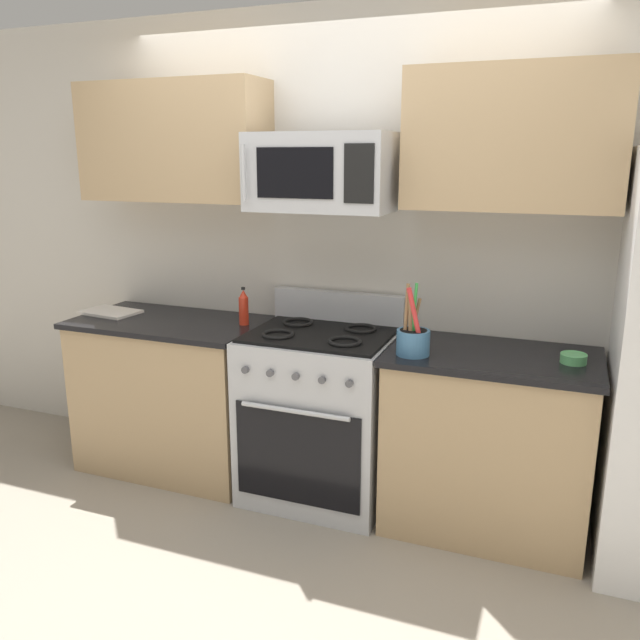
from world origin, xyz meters
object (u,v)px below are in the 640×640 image
at_px(range_oven, 320,413).
at_px(bottle_hot_sauce, 244,308).
at_px(microwave, 322,172).
at_px(prep_bowl, 574,358).
at_px(utensil_crock, 413,339).
at_px(cutting_board, 110,312).

relative_size(range_oven, bottle_hot_sauce, 5.13).
bearing_deg(microwave, prep_bowl, -1.74).
relative_size(microwave, prep_bowl, 5.98).
xyz_separation_m(bottle_hot_sauce, prep_bowl, (1.72, -0.07, -0.07)).
bearing_deg(bottle_hot_sauce, range_oven, -7.25).
distance_m(bottle_hot_sauce, prep_bowl, 1.72).
xyz_separation_m(utensil_crock, cutting_board, (-1.88, 0.16, -0.07)).
height_order(range_oven, utensil_crock, utensil_crock).
bearing_deg(microwave, range_oven, -89.93).
bearing_deg(utensil_crock, range_oven, 164.10).
distance_m(microwave, bottle_hot_sauce, 0.88).
xyz_separation_m(utensil_crock, bottle_hot_sauce, (-1.01, 0.21, 0.02)).
height_order(range_oven, prep_bowl, range_oven).
height_order(range_oven, cutting_board, range_oven).
bearing_deg(bottle_hot_sauce, prep_bowl, -2.38).
distance_m(utensil_crock, bottle_hot_sauce, 1.03).
distance_m(cutting_board, prep_bowl, 2.59).
bearing_deg(bottle_hot_sauce, microwave, -4.01).
distance_m(microwave, prep_bowl, 1.48).
xyz_separation_m(range_oven, cutting_board, (-1.35, 0.01, 0.44)).
bearing_deg(utensil_crock, microwave, 161.39).
bearing_deg(utensil_crock, prep_bowl, 11.13).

